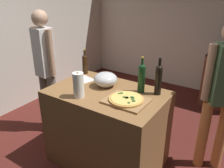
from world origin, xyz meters
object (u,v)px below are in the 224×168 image
Objects in this scene: wine_bottle_dark at (159,78)px; person_in_red at (221,92)px; paper_towel_roll at (79,85)px; person_in_stripes at (45,66)px; mixing_bowl at (105,79)px; wine_bottle_clear at (142,77)px; pizza at (126,99)px; wine_bottle_amber at (85,63)px.

person_in_red is (0.54, 0.32, -0.13)m from wine_bottle_dark.
person_in_stripes is (-0.88, 0.36, -0.08)m from paper_towel_roll.
mixing_bowl is 0.68× the size of wine_bottle_clear.
paper_towel_roll is 0.68× the size of wine_bottle_clear.
wine_bottle_dark is 1.51m from person_in_stripes.
person_in_stripes reaches higher than pizza.
pizza is 0.90m from wine_bottle_amber.
wine_bottle_amber is 1.55m from person_in_red.
person_in_stripes is 1.01× the size of person_in_red.
person_in_stripes reaches higher than paper_towel_roll.
pizza is 1.30× the size of mixing_bowl.
wine_bottle_dark is at bearing -3.46° from wine_bottle_amber.
mixing_bowl is 0.94m from person_in_stripes.
wine_bottle_clear is at bearing -152.21° from person_in_red.
wine_bottle_amber is at bearing 124.00° from paper_towel_roll.
paper_towel_roll is 0.16× the size of person_in_red.
person_in_stripes is (-0.94, 0.00, -0.03)m from mixing_bowl.
wine_bottle_dark is 0.24× the size of person_in_red.
wine_bottle_clear is (0.46, 0.44, 0.04)m from paper_towel_roll.
wine_bottle_clear is 0.80m from person_in_red.
person_in_stripes reaches higher than wine_bottle_dark.
mixing_bowl is 0.16× the size of person_in_stripes.
person_in_red is at bearing 41.78° from pizza.
wine_bottle_clear is at bearing -163.03° from wine_bottle_dark.
wine_bottle_amber is 0.81× the size of wine_bottle_dark.
wine_bottle_dark reaches higher than pizza.
wine_bottle_clear is 0.99× the size of wine_bottle_dark.
paper_towel_roll is 0.79m from wine_bottle_dark.
wine_bottle_amber is 0.83m from wine_bottle_clear.
wine_bottle_amber reaches higher than mixing_bowl.
mixing_bowl is at bearing -23.09° from wine_bottle_amber.
person_in_red is at bearing 34.80° from paper_towel_roll.
wine_bottle_dark is at bearing 38.10° from paper_towel_roll.
paper_towel_roll is 0.66m from wine_bottle_amber.
wine_bottle_dark is (0.55, 0.13, 0.09)m from mixing_bowl.
person_in_stripes reaches higher than wine_bottle_clear.
wine_bottle_clear is at bearing 86.64° from pizza.
pizza is at bearing -138.22° from person_in_red.
person_in_stripes is (-1.50, -0.12, -0.12)m from wine_bottle_dark.
wine_bottle_amber is at bearing 19.95° from person_in_stripes.
mixing_bowl is 0.48m from wine_bottle_amber.
wine_bottle_dark is at bearing 12.84° from mixing_bowl.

